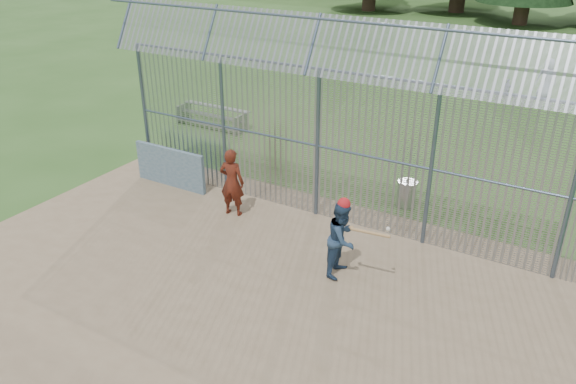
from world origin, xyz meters
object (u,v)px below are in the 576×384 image
Objects in this scene: dugout_wall at (170,167)px; batter at (342,239)px; trash_can at (406,193)px; onlooker at (232,182)px; bleacher at (212,117)px.

dugout_wall is 1.41× the size of batter.
dugout_wall reaches higher than trash_can.
onlooker is at bearing -11.46° from dugout_wall.
batter is at bearing -91.66° from trash_can.
onlooker is at bearing -48.17° from bleacher.
dugout_wall is 2.73m from onlooker.
bleacher is at bearing -58.80° from onlooker.
trash_can is at bearing -16.59° from bleacher.
onlooker is 7.40m from bleacher.
bleacher is (-4.92, 5.50, -0.55)m from onlooker.
bleacher is at bearing 114.57° from dugout_wall.
batter reaches higher than dugout_wall.
batter is at bearing -37.18° from bleacher.
trash_can is 9.19m from bleacher.
onlooker is 4.87m from trash_can.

